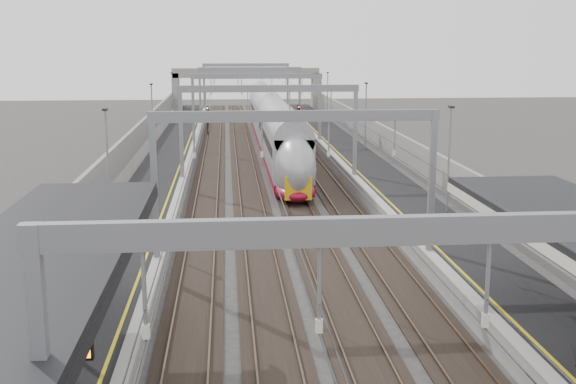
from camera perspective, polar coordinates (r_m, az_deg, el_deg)
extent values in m
cube|color=black|center=(55.94, -9.89, 1.18)|extent=(4.00, 120.00, 1.00)
cube|color=black|center=(56.81, 6.41, 1.44)|extent=(4.00, 120.00, 1.00)
cube|color=black|center=(55.83, -6.29, 0.78)|extent=(2.40, 140.00, 0.08)
cube|color=brown|center=(55.83, -7.03, 0.86)|extent=(0.07, 140.00, 0.14)
cube|color=brown|center=(55.80, -5.55, 0.88)|extent=(0.07, 140.00, 0.14)
cube|color=black|center=(55.83, -3.21, 0.83)|extent=(2.40, 140.00, 0.08)
cube|color=brown|center=(55.80, -3.95, 0.91)|extent=(0.07, 140.00, 0.14)
cube|color=brown|center=(55.84, -2.47, 0.94)|extent=(0.07, 140.00, 0.14)
cube|color=black|center=(56.00, -0.14, 0.88)|extent=(2.40, 140.00, 0.08)
cube|color=brown|center=(55.93, -0.88, 0.96)|extent=(0.07, 140.00, 0.14)
cube|color=brown|center=(56.04, 0.59, 0.98)|extent=(0.07, 140.00, 0.14)
cube|color=black|center=(56.32, 2.90, 0.93)|extent=(2.40, 140.00, 0.08)
cube|color=brown|center=(56.21, 2.18, 1.01)|extent=(0.07, 140.00, 0.14)
cube|color=brown|center=(56.40, 3.63, 1.03)|extent=(0.07, 140.00, 0.14)
cube|color=gray|center=(12.61, 9.32, -2.98)|extent=(13.00, 0.25, 0.50)
cube|color=gray|center=(32.58, -10.51, 0.48)|extent=(0.28, 0.28, 6.60)
cube|color=gray|center=(33.74, 11.30, 0.83)|extent=(0.28, 0.28, 6.60)
cube|color=gray|center=(32.12, 0.59, 6.02)|extent=(13.00, 0.25, 0.50)
cube|color=gray|center=(52.29, -8.45, 4.71)|extent=(0.28, 0.28, 6.60)
cube|color=gray|center=(53.02, 5.32, 4.88)|extent=(0.28, 0.28, 6.60)
cube|color=gray|center=(52.01, -1.53, 8.17)|extent=(13.00, 0.25, 0.50)
cube|color=gray|center=(72.16, -7.50, 6.62)|extent=(0.28, 0.28, 6.60)
cube|color=gray|center=(72.69, 2.53, 6.75)|extent=(0.28, 0.28, 6.60)
cube|color=gray|center=(71.95, -2.49, 9.13)|extent=(13.00, 0.25, 0.50)
cube|color=gray|center=(92.09, -6.97, 7.70)|extent=(0.28, 0.28, 6.60)
cube|color=gray|center=(92.50, 0.93, 7.81)|extent=(0.28, 0.28, 6.60)
cube|color=gray|center=(91.93, -3.03, 9.67)|extent=(13.00, 0.25, 0.50)
cube|color=gray|center=(110.04, -6.65, 8.34)|extent=(0.28, 0.28, 6.60)
cube|color=gray|center=(110.39, -0.03, 8.43)|extent=(0.28, 0.28, 6.60)
cube|color=gray|center=(109.91, -3.35, 9.99)|extent=(13.00, 0.25, 0.50)
cylinder|color=#262628|center=(60.05, -6.30, 6.80)|extent=(0.03, 140.00, 0.03)
cylinder|color=#262628|center=(60.05, -3.42, 6.85)|extent=(0.03, 140.00, 0.03)
cylinder|color=#262628|center=(60.20, -0.54, 6.88)|extent=(0.03, 140.00, 0.03)
cylinder|color=#262628|center=(60.50, 2.31, 6.90)|extent=(0.03, 140.00, 0.03)
cylinder|color=black|center=(25.84, -19.67, -5.93)|extent=(0.20, 0.20, 4.00)
cube|color=black|center=(15.46, -18.11, -11.60)|extent=(1.60, 0.15, 0.55)
cube|color=orange|center=(15.39, -18.18, -11.72)|extent=(1.50, 0.02, 0.42)
cube|color=gray|center=(109.95, -3.35, 9.39)|extent=(22.00, 2.20, 1.40)
cube|color=gray|center=(110.32, -8.83, 7.67)|extent=(1.00, 2.20, 6.20)
cube|color=gray|center=(110.90, 2.15, 7.82)|extent=(1.00, 2.20, 6.20)
cube|color=gray|center=(56.13, -13.18, 2.22)|extent=(0.30, 120.00, 3.20)
cube|color=gray|center=(57.34, 9.57, 2.56)|extent=(0.30, 120.00, 3.20)
cube|color=maroon|center=(60.76, -0.53, 2.29)|extent=(2.80, 23.88, 0.83)
cube|color=gray|center=(60.47, -0.53, 4.13)|extent=(2.80, 23.88, 3.11)
cube|color=black|center=(52.62, 0.17, 0.46)|extent=(2.08, 2.49, 0.52)
cube|color=maroon|center=(84.77, -1.79, 4.95)|extent=(2.80, 23.88, 0.83)
cube|color=gray|center=(84.56, -1.80, 6.27)|extent=(2.80, 23.88, 3.11)
cube|color=black|center=(76.53, -1.44, 3.98)|extent=(2.08, 2.49, 0.52)
ellipsoid|color=gray|center=(48.55, 0.56, 1.90)|extent=(2.80, 5.40, 4.36)
cube|color=#E6AC0C|center=(46.53, 0.82, 0.30)|extent=(1.76, 0.12, 1.56)
cube|color=black|center=(46.71, 0.77, 2.28)|extent=(1.66, 0.59, 0.97)
cylinder|color=black|center=(84.09, -6.36, 5.43)|extent=(0.12, 0.12, 3.00)
cube|color=black|center=(83.93, -6.38, 6.52)|extent=(0.32, 0.22, 0.75)
sphere|color=#0CE526|center=(83.79, -6.39, 6.61)|extent=(0.16, 0.16, 0.16)
cylinder|color=black|center=(79.01, -0.32, 5.11)|extent=(0.12, 0.12, 3.00)
cube|color=black|center=(78.84, -0.33, 6.26)|extent=(0.32, 0.22, 0.75)
sphere|color=red|center=(78.70, -0.32, 6.36)|extent=(0.16, 0.16, 0.16)
cylinder|color=black|center=(84.93, 0.85, 5.57)|extent=(0.12, 0.12, 3.00)
cube|color=black|center=(84.78, 0.85, 6.64)|extent=(0.32, 0.22, 0.75)
sphere|color=red|center=(84.64, 0.86, 6.73)|extent=(0.16, 0.16, 0.16)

